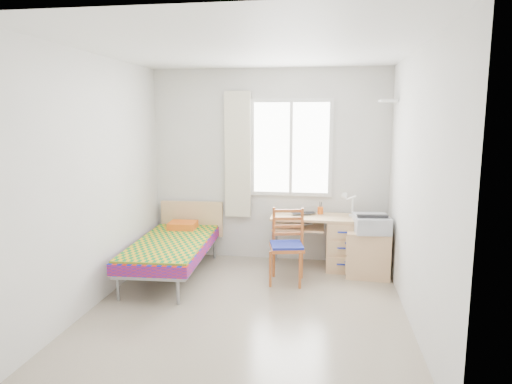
# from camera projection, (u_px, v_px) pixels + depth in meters

# --- Properties ---
(floor) EXTENTS (3.50, 3.50, 0.00)m
(floor) POSITION_uv_depth(u_px,v_px,m) (248.00, 309.00, 4.72)
(floor) COLOR #BCAD93
(floor) RESTS_ON ground
(ceiling) EXTENTS (3.50, 3.50, 0.00)m
(ceiling) POSITION_uv_depth(u_px,v_px,m) (247.00, 48.00, 4.29)
(ceiling) COLOR white
(ceiling) RESTS_ON wall_back
(wall_back) EXTENTS (3.20, 0.00, 3.20)m
(wall_back) POSITION_uv_depth(u_px,v_px,m) (269.00, 166.00, 6.21)
(wall_back) COLOR silver
(wall_back) RESTS_ON ground
(wall_left) EXTENTS (0.00, 3.50, 3.50)m
(wall_left) POSITION_uv_depth(u_px,v_px,m) (96.00, 181.00, 4.74)
(wall_left) COLOR silver
(wall_left) RESTS_ON ground
(wall_right) EXTENTS (0.00, 3.50, 3.50)m
(wall_right) POSITION_uv_depth(u_px,v_px,m) (416.00, 188.00, 4.27)
(wall_right) COLOR silver
(wall_right) RESTS_ON ground
(window) EXTENTS (1.10, 0.04, 1.30)m
(window) POSITION_uv_depth(u_px,v_px,m) (291.00, 148.00, 6.10)
(window) COLOR white
(window) RESTS_ON wall_back
(curtain) EXTENTS (0.35, 0.05, 1.70)m
(curtain) POSITION_uv_depth(u_px,v_px,m) (238.00, 155.00, 6.18)
(curtain) COLOR beige
(curtain) RESTS_ON wall_back
(floating_shelf) EXTENTS (0.20, 0.32, 0.03)m
(floating_shelf) POSITION_uv_depth(u_px,v_px,m) (388.00, 101.00, 5.51)
(floating_shelf) COLOR white
(floating_shelf) RESTS_ON wall_right
(bed) EXTENTS (0.93, 1.86, 0.79)m
(bed) POSITION_uv_depth(u_px,v_px,m) (174.00, 245.00, 5.67)
(bed) COLOR gray
(bed) RESTS_ON floor
(desk) EXTENTS (1.11, 0.51, 0.69)m
(desk) POSITION_uv_depth(u_px,v_px,m) (336.00, 240.00, 5.92)
(desk) COLOR tan
(desk) RESTS_ON floor
(chair) EXTENTS (0.45, 0.45, 0.89)m
(chair) POSITION_uv_depth(u_px,v_px,m) (288.00, 241.00, 5.43)
(chair) COLOR #A74220
(chair) RESTS_ON floor
(cabinet) EXTENTS (0.56, 0.50, 0.57)m
(cabinet) POSITION_uv_depth(u_px,v_px,m) (368.00, 253.00, 5.67)
(cabinet) COLOR tan
(cabinet) RESTS_ON floor
(printer) EXTENTS (0.45, 0.51, 0.20)m
(printer) POSITION_uv_depth(u_px,v_px,m) (371.00, 223.00, 5.57)
(printer) COLOR #AEAFB6
(printer) RESTS_ON cabinet
(laptop) EXTENTS (0.37, 0.31, 0.03)m
(laptop) POSITION_uv_depth(u_px,v_px,m) (305.00, 214.00, 5.95)
(laptop) COLOR black
(laptop) RESTS_ON desk
(pen_cup) EXTENTS (0.10, 0.10, 0.09)m
(pen_cup) POSITION_uv_depth(u_px,v_px,m) (320.00, 211.00, 6.02)
(pen_cup) COLOR orange
(pen_cup) RESTS_ON desk
(task_lamp) EXTENTS (0.20, 0.30, 0.34)m
(task_lamp) POSITION_uv_depth(u_px,v_px,m) (348.00, 202.00, 5.75)
(task_lamp) COLOR white
(task_lamp) RESTS_ON desk
(book) EXTENTS (0.25, 0.27, 0.02)m
(book) POSITION_uv_depth(u_px,v_px,m) (298.00, 223.00, 5.95)
(book) COLOR gray
(book) RESTS_ON desk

